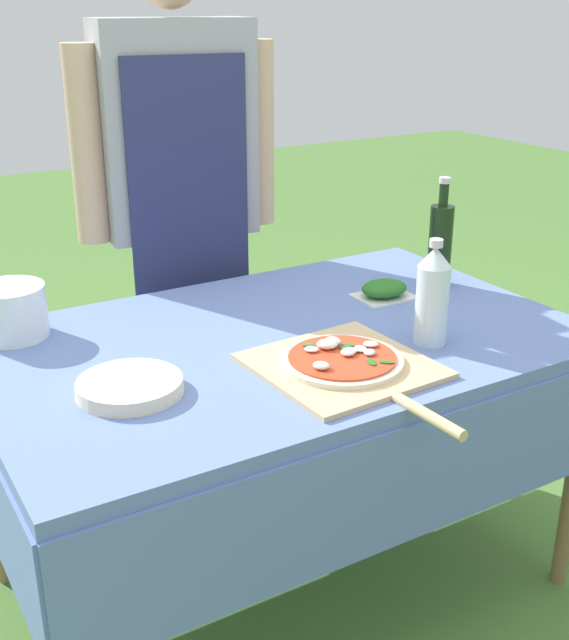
{
  "coord_description": "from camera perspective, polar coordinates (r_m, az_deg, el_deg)",
  "views": [
    {
      "loc": [
        -0.9,
        -1.53,
        1.47
      ],
      "look_at": [
        0.01,
        0.0,
        0.76
      ],
      "focal_mm": 45.0,
      "sensor_mm": 36.0,
      "label": 1
    }
  ],
  "objects": [
    {
      "name": "pizza_on_peel",
      "position": [
        1.75,
        4.3,
        -3.15
      ],
      "size": [
        0.37,
        0.56,
        0.05
      ],
      "rotation": [
        0.0,
        0.0,
        0.05
      ],
      "color": "#D1B27F",
      "rests_on": "prep_table"
    },
    {
      "name": "plate_stack",
      "position": [
        1.68,
        -10.95,
        -4.66
      ],
      "size": [
        0.22,
        0.22,
        0.03
      ],
      "color": "beige",
      "rests_on": "prep_table"
    },
    {
      "name": "mixing_tub",
      "position": [
        2.01,
        -18.94,
        0.57
      ],
      "size": [
        0.17,
        0.17,
        0.13
      ],
      "primitive_type": "cylinder",
      "color": "silver",
      "rests_on": "prep_table"
    },
    {
      "name": "prep_table",
      "position": [
        1.96,
        -0.22,
        -3.13
      ],
      "size": [
        1.43,
        0.91,
        0.72
      ],
      "color": "#607AB7",
      "rests_on": "ground"
    },
    {
      "name": "water_bottle",
      "position": [
        1.88,
        10.48,
        1.75
      ],
      "size": [
        0.08,
        0.08,
        0.25
      ],
      "color": "silver",
      "rests_on": "prep_table"
    },
    {
      "name": "oil_bottle",
      "position": [
        2.29,
        11.01,
        5.41
      ],
      "size": [
        0.07,
        0.07,
        0.31
      ],
      "color": "black",
      "rests_on": "prep_table"
    },
    {
      "name": "person_cook",
      "position": [
        2.43,
        -7.53,
        9.54
      ],
      "size": [
        0.61,
        0.24,
        1.64
      ],
      "rotation": [
        0.0,
        0.0,
        3.04
      ],
      "color": "#4C4C51",
      "rests_on": "ground"
    },
    {
      "name": "ground_plane",
      "position": [
        2.31,
        -0.2,
        -17.95
      ],
      "size": [
        12.0,
        12.0,
        0.0
      ],
      "primitive_type": "plane",
      "color": "#517F38"
    },
    {
      "name": "herb_container",
      "position": [
        2.18,
        7.1,
        2.16
      ],
      "size": [
        0.16,
        0.12,
        0.05
      ],
      "rotation": [
        0.0,
        0.0,
        -0.03
      ],
      "color": "silver",
      "rests_on": "prep_table"
    }
  ]
}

